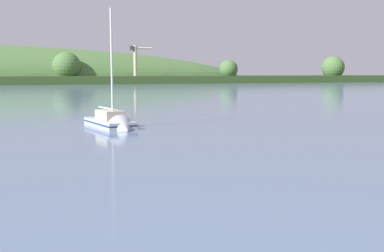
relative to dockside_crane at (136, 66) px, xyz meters
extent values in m
cube|color=#314A21|center=(-43.73, 15.10, -7.39)|extent=(474.60, 85.67, 4.00)
sphere|color=#476B38|center=(-34.77, 5.21, -0.33)|extent=(14.45, 14.45, 14.45)
sphere|color=#476B38|center=(56.64, 10.12, -1.60)|extent=(10.81, 10.81, 10.81)
sphere|color=#476B38|center=(130.10, 14.07, -0.35)|extent=(14.40, 14.40, 14.40)
cube|color=#4C4C51|center=(-0.22, 0.01, -8.38)|extent=(4.09, 4.09, 2.00)
cylinder|color=#BCB293|center=(-0.22, 0.01, 1.58)|extent=(1.79, 1.79, 17.93)
cylinder|color=#BCB293|center=(3.83, -0.14, 9.11)|extent=(10.18, 1.36, 0.99)
cube|color=#333338|center=(-2.05, 0.08, 9.11)|extent=(1.72, 2.57, 2.15)
cube|color=#ADB2BC|center=(-41.20, -195.44, -9.29)|extent=(4.53, 8.46, 1.35)
cone|color=#ADB2BC|center=(-40.36, -199.36, -9.29)|extent=(3.16, 2.55, 2.80)
cube|color=navy|center=(-41.20, -195.44, -8.96)|extent=(4.56, 8.46, 0.15)
cube|color=#BCB299|center=(-41.15, -195.63, -8.13)|extent=(2.70, 3.95, 0.98)
cylinder|color=silver|center=(-40.99, -196.42, -2.98)|extent=(0.20, 0.20, 11.27)
cylinder|color=silver|center=(-41.43, -194.36, -7.49)|extent=(1.04, 4.15, 0.16)
camera|label=1|loc=(-47.90, -244.17, -3.80)|focal=43.82mm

